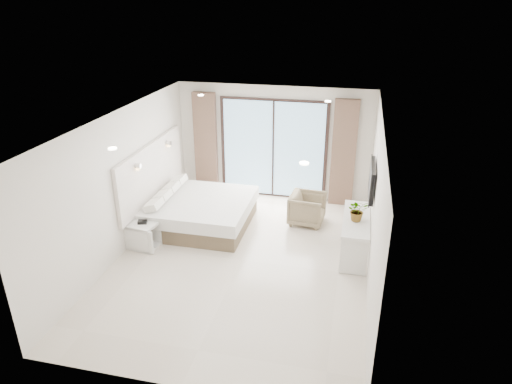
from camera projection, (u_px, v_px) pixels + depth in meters
The scene contains 8 objects.
ground at pixel (242, 260), 8.57m from camera, with size 6.20×6.20×0.00m, color beige.
room_shell at pixel (242, 164), 8.76m from camera, with size 4.62×6.22×2.72m.
bed at pixel (199, 212), 9.76m from camera, with size 2.13×2.03×0.73m.
nightstand at pixel (143, 235), 8.92m from camera, with size 0.64×0.56×0.52m.
phone at pixel (143, 222), 8.80m from camera, with size 0.17×0.13×0.06m, color black.
console_desk at pixel (356, 228), 8.55m from camera, with size 0.49×1.57×0.77m.
plant at pixel (357, 213), 8.31m from camera, with size 0.37×0.41×0.32m, color #33662D.
armchair at pixel (307, 207), 9.82m from camera, with size 0.72×0.67×0.74m, color #8C795C.
Camera 1 is at (1.90, -7.09, 4.61)m, focal length 32.00 mm.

